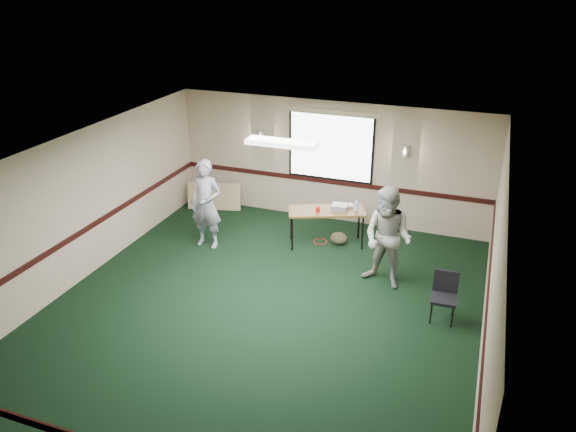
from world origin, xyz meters
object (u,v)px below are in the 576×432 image
(folding_table, at_px, (327,213))
(conference_chair, at_px, (445,292))
(projector, at_px, (340,207))
(person_left, at_px, (206,204))
(person_right, at_px, (388,238))

(folding_table, height_order, conference_chair, conference_chair)
(folding_table, relative_size, projector, 5.28)
(folding_table, bearing_deg, conference_chair, -58.39)
(projector, height_order, person_left, person_left)
(conference_chair, bearing_deg, projector, 136.63)
(person_left, bearing_deg, projector, 22.01)
(projector, xyz_separation_m, person_left, (-2.50, -1.00, 0.10))
(folding_table, distance_m, person_right, 1.87)
(folding_table, xyz_separation_m, person_right, (1.45, -1.16, 0.22))
(conference_chair, height_order, person_left, person_left)
(folding_table, distance_m, conference_chair, 3.16)
(person_right, bearing_deg, projector, 151.08)
(person_left, distance_m, person_right, 3.73)
(person_left, bearing_deg, conference_chair, -11.31)
(folding_table, xyz_separation_m, person_left, (-2.27, -0.87, 0.20))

